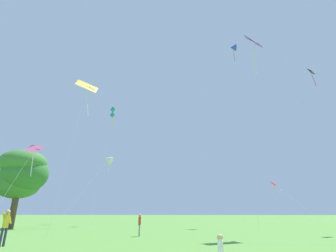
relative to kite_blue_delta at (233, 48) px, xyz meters
name	(u,v)px	position (x,y,z in m)	size (l,w,h in m)	color
kite_blue_delta	(233,48)	(0.00, 0.00, 0.00)	(2.74, 11.73, 30.36)	blue
kite_purple_streamer	(255,49)	(-1.84, -16.22, -12.03)	(4.56, 9.60, 19.65)	purple
kite_white_distant	(108,159)	(-20.02, -3.87, -20.84)	(3.31, 9.19, 9.50)	white
kite_yellow_diamond	(87,92)	(-19.58, -15.02, -15.89)	(2.15, 6.77, 15.35)	yellow
kite_pink_low	(33,154)	(-21.90, -18.85, -23.40)	(1.33, 4.51, 7.09)	pink
kite_teal_box	(113,113)	(-22.63, 5.34, -9.93)	(0.90, 8.34, 20.78)	teal
kite_black_large	(318,81)	(5.46, -13.42, -14.34)	(2.13, 9.33, 17.24)	black
kite_red_high	(275,187)	(6.95, 8.02, -23.63)	(4.15, 8.77, 7.00)	red
person_in_red_shirt	(140,223)	(-12.75, -19.22, -28.68)	(0.21, 0.49, 1.52)	gray
person_with_spool	(6,224)	(-18.67, -25.30, -28.54)	(0.38, 0.52, 1.75)	#2D3351
tree_left_oak	(22,174)	(-27.59, -10.96, -23.86)	(5.74, 5.56, 8.37)	brown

